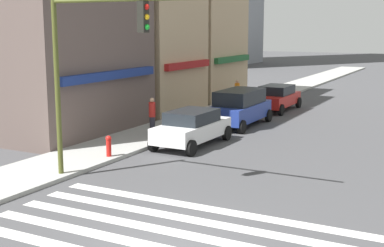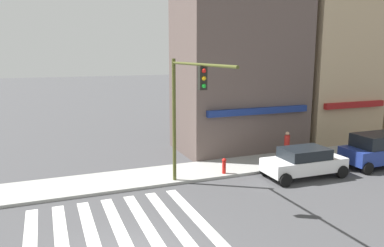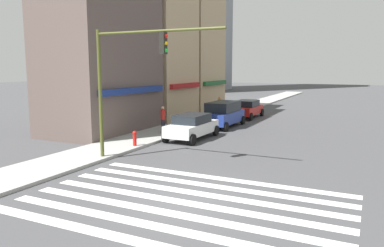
{
  "view_description": "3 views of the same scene",
  "coord_description": "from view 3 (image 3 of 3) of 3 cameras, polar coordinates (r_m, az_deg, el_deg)",
  "views": [
    {
      "loc": [
        -10.34,
        -6.21,
        5.26
      ],
      "look_at": [
        10.35,
        4.7,
        1.0
      ],
      "focal_mm": 50.0,
      "sensor_mm": 36.0,
      "label": 1
    },
    {
      "loc": [
        -2.29,
        -10.91,
        6.52
      ],
      "look_at": [
        3.65,
        4.0,
        3.5
      ],
      "focal_mm": 35.0,
      "sensor_mm": 36.0,
      "label": 2
    },
    {
      "loc": [
        -10.73,
        -5.46,
        4.47
      ],
      "look_at": [
        10.35,
        4.7,
        1.0
      ],
      "focal_mm": 35.0,
      "sensor_mm": 36.0,
      "label": 3
    }
  ],
  "objects": [
    {
      "name": "ground_plane",
      "position": [
        12.85,
        -1.19,
        -11.94
      ],
      "size": [
        200.0,
        200.0,
        0.0
      ],
      "primitive_type": "plane",
      "color": "#424244"
    },
    {
      "name": "sidewalk_left",
      "position": [
        17.39,
        -23.98,
        -6.95
      ],
      "size": [
        120.0,
        3.0,
        0.15
      ],
      "color": "#9E9E99",
      "rests_on": "ground_plane"
    },
    {
      "name": "crosswalk_stripes",
      "position": [
        12.84,
        -1.19,
        -11.93
      ],
      "size": [
        6.65,
        10.8,
        0.01
      ],
      "color": "silver",
      "rests_on": "ground_plane"
    },
    {
      "name": "storefront_row",
      "position": [
        31.9,
        -6.63,
        12.83
      ],
      "size": [
        21.65,
        5.3,
        14.81
      ],
      "color": "brown",
      "rests_on": "ground_plane"
    },
    {
      "name": "traffic_signal",
      "position": [
        17.66,
        -9.86,
        8.1
      ],
      "size": [
        0.32,
        6.53,
        6.27
      ],
      "color": "#474C1E",
      "rests_on": "ground_plane"
    },
    {
      "name": "sedan_white",
      "position": [
        23.68,
        0.0,
        -0.38
      ],
      "size": [
        4.43,
        2.02,
        1.59
      ],
      "rotation": [
        0.0,
        0.0,
        -0.02
      ],
      "color": "white",
      "rests_on": "ground_plane"
    },
    {
      "name": "suv_blue",
      "position": [
        28.64,
        4.77,
        1.51
      ],
      "size": [
        4.71,
        2.12,
        1.94
      ],
      "rotation": [
        0.0,
        0.0,
        -0.0
      ],
      "color": "navy",
      "rests_on": "ground_plane"
    },
    {
      "name": "sedan_red",
      "position": [
        34.35,
        8.39,
        2.28
      ],
      "size": [
        4.4,
        2.02,
        1.59
      ],
      "rotation": [
        0.0,
        0.0,
        0.0
      ],
      "color": "#B21E19",
      "rests_on": "ground_plane"
    },
    {
      "name": "pedestrian_red_jacket",
      "position": [
        25.45,
        -4.44,
        0.74
      ],
      "size": [
        0.32,
        0.32,
        1.77
      ],
      "rotation": [
        0.0,
        0.0,
        1.13
      ],
      "color": "#23232D",
      "rests_on": "sidewalk_left"
    },
    {
      "name": "pedestrian_orange_vest",
      "position": [
        34.24,
        4.2,
        2.72
      ],
      "size": [
        0.32,
        0.32,
        1.77
      ],
      "rotation": [
        0.0,
        0.0,
        1.93
      ],
      "color": "#23232D",
      "rests_on": "sidewalk_left"
    },
    {
      "name": "fire_hydrant",
      "position": [
        21.24,
        -8.73,
        -2.13
      ],
      "size": [
        0.24,
        0.24,
        0.84
      ],
      "color": "red",
      "rests_on": "sidewalk_left"
    }
  ]
}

